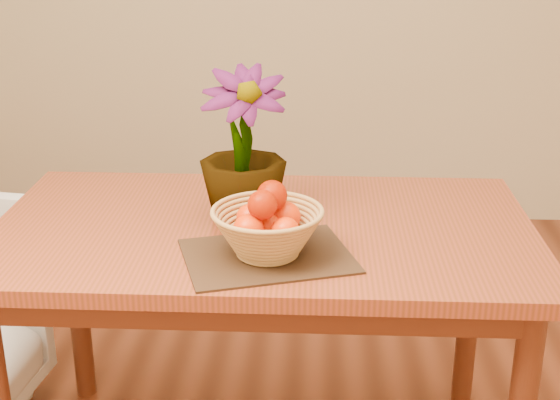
{
  "coord_description": "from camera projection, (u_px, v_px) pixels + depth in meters",
  "views": [
    {
      "loc": [
        0.14,
        -1.56,
        1.52
      ],
      "look_at": [
        0.05,
        0.16,
        0.87
      ],
      "focal_mm": 50.0,
      "sensor_mm": 36.0,
      "label": 1
    }
  ],
  "objects": [
    {
      "name": "wicker_basket",
      "position": [
        267.0,
        234.0,
        1.81
      ],
      "size": [
        0.26,
        0.26,
        0.11
      ],
      "color": "tan",
      "rests_on": "placemat"
    },
    {
      "name": "table",
      "position": [
        263.0,
        256.0,
        2.05
      ],
      "size": [
        1.4,
        0.8,
        0.75
      ],
      "color": "maroon",
      "rests_on": "floor"
    },
    {
      "name": "orange_pile",
      "position": [
        268.0,
        212.0,
        1.79
      ],
      "size": [
        0.15,
        0.16,
        0.13
      ],
      "rotation": [
        0.0,
        0.0,
        0.22
      ],
      "color": "#EB3D03",
      "rests_on": "wicker_basket"
    },
    {
      "name": "placemat",
      "position": [
        268.0,
        256.0,
        1.83
      ],
      "size": [
        0.45,
        0.39,
        0.01
      ],
      "primitive_type": "cube",
      "rotation": [
        0.0,
        0.0,
        0.3
      ],
      "color": "#342213",
      "rests_on": "table"
    },
    {
      "name": "potted_plant",
      "position": [
        243.0,
        147.0,
        1.98
      ],
      "size": [
        0.25,
        0.25,
        0.4
      ],
      "primitive_type": "imported",
      "rotation": [
        0.0,
        0.0,
        0.12
      ],
      "color": "#144413",
      "rests_on": "table"
    }
  ]
}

